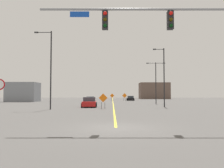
{
  "coord_description": "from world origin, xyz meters",
  "views": [
    {
      "loc": [
        -0.22,
        -12.71,
        1.88
      ],
      "look_at": [
        -0.18,
        29.69,
        3.77
      ],
      "focal_mm": 36.26,
      "sensor_mm": 36.0,
      "label": 1
    }
  ],
  "objects": [
    {
      "name": "ground",
      "position": [
        0.0,
        0.0,
        0.0
      ],
      "size": [
        215.29,
        215.29,
        0.0
      ],
      "primitive_type": "plane",
      "color": "#4C4947"
    },
    {
      "name": "road_centre_stripe",
      "position": [
        0.0,
        59.8,
        0.0
      ],
      "size": [
        0.16,
        119.6,
        0.01
      ],
      "color": "yellow",
      "rests_on": "ground"
    },
    {
      "name": "traffic_signal_assembly",
      "position": [
        3.18,
        -0.01,
        5.37
      ],
      "size": [
        11.26,
        0.44,
        7.15
      ],
      "color": "gray",
      "rests_on": "ground"
    },
    {
      "name": "street_lamp_mid_right",
      "position": [
        8.18,
        30.43,
        4.73
      ],
      "size": [
        3.6,
        0.24,
        7.96
      ],
      "color": "black",
      "rests_on": "ground"
    },
    {
      "name": "street_lamp_far_right",
      "position": [
        7.29,
        20.2,
        4.71
      ],
      "size": [
        1.66,
        0.24,
        8.61
      ],
      "color": "black",
      "rests_on": "ground"
    },
    {
      "name": "street_lamp_far_left",
      "position": [
        -7.87,
        14.89,
        5.28
      ],
      "size": [
        2.16,
        0.24,
        9.66
      ],
      "color": "black",
      "rests_on": "ground"
    },
    {
      "name": "construction_sign_right_shoulder",
      "position": [
        -1.36,
        16.42,
        1.26
      ],
      "size": [
        1.15,
        0.08,
        1.96
      ],
      "color": "orange",
      "rests_on": "ground"
    },
    {
      "name": "construction_sign_median_near",
      "position": [
        -0.19,
        52.36,
        1.32
      ],
      "size": [
        1.23,
        0.28,
        2.07
      ],
      "color": "orange",
      "rests_on": "ground"
    },
    {
      "name": "construction_sign_median_far",
      "position": [
        3.28,
        50.06,
        1.37
      ],
      "size": [
        1.33,
        0.16,
        2.15
      ],
      "color": "orange",
      "rests_on": "ground"
    },
    {
      "name": "car_black_approaching",
      "position": [
        5.11,
        52.73,
        0.65
      ],
      "size": [
        2.1,
        4.45,
        1.37
      ],
      "color": "black",
      "rests_on": "ground"
    },
    {
      "name": "car_red_distant",
      "position": [
        -3.49,
        20.04,
        0.65
      ],
      "size": [
        2.28,
        4.08,
        1.44
      ],
      "color": "red",
      "rests_on": "ground"
    },
    {
      "name": "car_silver_near",
      "position": [
        -4.9,
        37.0,
        0.65
      ],
      "size": [
        2.07,
        3.92,
        1.36
      ],
      "color": "#B7BABF",
      "rests_on": "ground"
    },
    {
      "name": "roadside_building_east",
      "position": [
        16.53,
        77.28,
        3.19
      ],
      "size": [
        11.41,
        7.78,
        6.39
      ],
      "color": "brown",
      "rests_on": "ground"
    },
    {
      "name": "roadside_building_west",
      "position": [
        -22.58,
        44.09,
        2.4
      ],
      "size": [
        7.29,
        5.44,
        4.81
      ],
      "color": "gray",
      "rests_on": "ground"
    }
  ]
}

